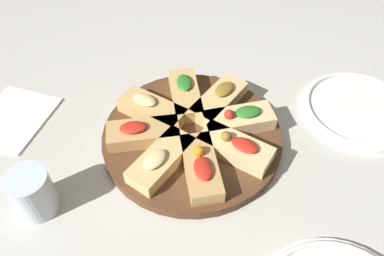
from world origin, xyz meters
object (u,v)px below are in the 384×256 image
Objects in this scene: water_glass at (33,193)px; napkin_stack at (13,117)px; serving_board at (192,136)px; plate_left at (358,108)px.

napkin_stack is at bearing -143.86° from water_glass.
serving_board reaches higher than napkin_stack.
water_glass is 0.22m from napkin_stack.
water_glass is at bearing -52.82° from serving_board.
serving_board is 0.34m from napkin_stack.
serving_board is at bearing 127.18° from water_glass.
serving_board is 2.15× the size of napkin_stack.
plate_left is at bearing 99.26° from napkin_stack.
plate_left is 0.59m from water_glass.
plate_left is (-0.11, 0.31, -0.00)m from serving_board.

